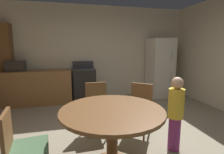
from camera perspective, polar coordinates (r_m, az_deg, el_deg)
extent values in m
plane|color=gray|center=(2.86, 3.33, -21.81)|extent=(14.00, 14.00, 0.00)
cube|color=beige|center=(5.29, -5.66, 8.08)|extent=(5.86, 0.12, 2.70)
cube|color=olive|center=(5.04, -24.10, -3.12)|extent=(1.91, 0.60, 0.90)
cube|color=brown|center=(5.31, -32.00, 3.43)|extent=(0.44, 0.36, 2.10)
cube|color=black|center=(4.96, -9.13, -2.58)|extent=(0.60, 0.60, 0.90)
cube|color=#38383D|center=(4.88, -9.28, 2.70)|extent=(0.60, 0.60, 0.02)
cube|color=#38383D|center=(5.15, -9.53, 4.17)|extent=(0.60, 0.04, 0.18)
cube|color=silver|center=(5.50, 15.50, 2.93)|extent=(0.68, 0.66, 1.76)
cylinder|color=#B2B2B7|center=(5.27, 19.21, 6.83)|extent=(0.02, 0.02, 0.22)
cylinder|color=#B2B2B7|center=(5.34, 18.83, -0.14)|extent=(0.02, 0.02, 0.30)
cube|color=#2D2B28|center=(5.05, -29.16, 3.20)|extent=(0.44, 0.32, 0.26)
cylinder|color=brown|center=(2.29, 0.04, -19.98)|extent=(0.14, 0.14, 0.72)
cylinder|color=brown|center=(2.13, 0.04, -11.04)|extent=(1.26, 1.26, 0.04)
cube|color=#4C704C|center=(2.14, -25.91, -20.45)|extent=(0.45, 0.45, 0.05)
cube|color=brown|center=(2.08, -31.48, -15.42)|extent=(0.08, 0.38, 0.42)
cylinder|color=brown|center=(2.93, 10.52, -16.32)|extent=(0.03, 0.03, 0.43)
cylinder|color=brown|center=(3.04, 4.18, -15.21)|extent=(0.03, 0.03, 0.43)
cylinder|color=brown|center=(3.23, 12.41, -13.86)|extent=(0.03, 0.03, 0.43)
cylinder|color=brown|center=(3.33, 6.62, -12.97)|extent=(0.03, 0.03, 0.43)
cube|color=#4C704C|center=(3.04, 8.55, -10.50)|extent=(0.56, 0.56, 0.05)
cube|color=brown|center=(3.14, 9.75, -5.86)|extent=(0.31, 0.28, 0.42)
cylinder|color=brown|center=(3.06, -0.77, -15.03)|extent=(0.03, 0.03, 0.43)
cylinder|color=brown|center=(3.00, -7.31, -15.64)|extent=(0.03, 0.03, 0.43)
cylinder|color=brown|center=(3.36, -2.27, -12.68)|extent=(0.03, 0.03, 0.43)
cylinder|color=brown|center=(3.30, -8.18, -13.16)|extent=(0.03, 0.03, 0.43)
cube|color=#4C704C|center=(3.09, -4.69, -10.09)|extent=(0.41, 0.41, 0.05)
cube|color=brown|center=(3.19, -5.35, -5.47)|extent=(0.38, 0.05, 0.42)
cylinder|color=#8C337A|center=(2.81, 19.82, -17.12)|extent=(0.17, 0.17, 0.50)
cylinder|color=gold|center=(2.64, 20.39, -8.16)|extent=(0.25, 0.25, 0.42)
sphere|color=#D6A884|center=(2.57, 20.78, -1.87)|extent=(0.17, 0.17, 0.17)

